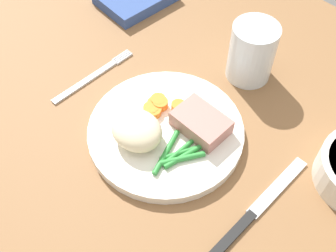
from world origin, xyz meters
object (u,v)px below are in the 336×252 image
Objects in this scene: knife at (256,210)px; fork at (93,76)px; meat_portion at (201,123)px; dinner_plate at (168,133)px; water_glass at (251,56)px.

fork is at bearing -175.86° from knife.
meat_portion reaches higher than fork.
fork is at bearing -179.17° from dinner_plate.
meat_portion is 0.80× the size of water_glass.
water_glass reaches higher than knife.
water_glass is (0.34, 18.85, 3.42)cm from dinner_plate.
meat_portion is 14.65cm from knife.
meat_portion is 15.47cm from water_glass.
dinner_plate is 2.94× the size of meat_portion.
knife is at bearing -48.95° from water_glass.
fork is 1.67× the size of water_glass.
dinner_plate is 19.16cm from water_glass.
knife reaches higher than fork.
dinner_plate is 17.69cm from fork.
knife is at bearing -0.06° from fork.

